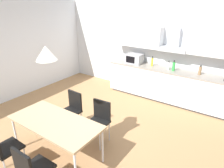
# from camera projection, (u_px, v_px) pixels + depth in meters

# --- Properties ---
(ground_plane) EXTENTS (8.50, 8.52, 0.02)m
(ground_plane) POSITION_uv_depth(u_px,v_px,m) (86.00, 133.00, 4.36)
(ground_plane) COLOR #9E754C
(wall_back) EXTENTS (6.80, 0.10, 2.73)m
(wall_back) POSITION_uv_depth(u_px,v_px,m) (147.00, 47.00, 6.03)
(wall_back) COLOR silver
(wall_back) RESTS_ON ground_plane
(wall_left) EXTENTS (0.10, 6.81, 2.73)m
(wall_left) POSITION_uv_depth(u_px,v_px,m) (2.00, 53.00, 5.35)
(wall_left) COLOR silver
(wall_left) RESTS_ON ground_plane
(kitchen_counter) EXTENTS (3.57, 0.65, 0.92)m
(kitchen_counter) POSITION_uv_depth(u_px,v_px,m) (168.00, 85.00, 5.64)
(kitchen_counter) COLOR #333333
(kitchen_counter) RESTS_ON ground_plane
(backsplash_tile) EXTENTS (3.55, 0.02, 0.46)m
(backsplash_tile) POSITION_uv_depth(u_px,v_px,m) (174.00, 59.00, 5.60)
(backsplash_tile) COLOR silver
(backsplash_tile) RESTS_ON kitchen_counter
(upper_wall_cabinets) EXTENTS (3.55, 0.40, 0.60)m
(upper_wall_cabinets) POSITION_uv_depth(u_px,v_px,m) (175.00, 40.00, 5.27)
(upper_wall_cabinets) COLOR silver
(microwave) EXTENTS (0.48, 0.35, 0.28)m
(microwave) POSITION_uv_depth(u_px,v_px,m) (134.00, 59.00, 5.99)
(microwave) COLOR #ADADB2
(microwave) RESTS_ON kitchen_counter
(bottle_brown) EXTENTS (0.07, 0.07, 0.26)m
(bottle_brown) POSITION_uv_depth(u_px,v_px,m) (200.00, 71.00, 5.04)
(bottle_brown) COLOR brown
(bottle_brown) RESTS_ON kitchen_counter
(bottle_yellow) EXTENTS (0.06, 0.06, 0.29)m
(bottle_yellow) POSITION_uv_depth(u_px,v_px,m) (152.00, 62.00, 5.72)
(bottle_yellow) COLOR yellow
(bottle_yellow) RESTS_ON kitchen_counter
(bottle_green) EXTENTS (0.08, 0.08, 0.28)m
(bottle_green) POSITION_uv_depth(u_px,v_px,m) (174.00, 66.00, 5.33)
(bottle_green) COLOR green
(bottle_green) RESTS_ON kitchen_counter
(bottle_white) EXTENTS (0.06, 0.06, 0.25)m
(bottle_white) POSITION_uv_depth(u_px,v_px,m) (168.00, 66.00, 5.42)
(bottle_white) COLOR white
(bottle_white) RESTS_ON kitchen_counter
(dining_table) EXTENTS (1.68, 0.78, 0.73)m
(dining_table) POSITION_uv_depth(u_px,v_px,m) (55.00, 123.00, 3.46)
(dining_table) COLOR tan
(dining_table) RESTS_ON ground_plane
(chair_far_right) EXTENTS (0.43, 0.43, 0.87)m
(chair_far_right) POSITION_uv_depth(u_px,v_px,m) (99.00, 118.00, 3.91)
(chair_far_right) COLOR black
(chair_far_right) RESTS_ON ground_plane
(chair_far_left) EXTENTS (0.42, 0.42, 0.87)m
(chair_far_left) POSITION_uv_depth(u_px,v_px,m) (72.00, 107.00, 4.30)
(chair_far_left) COLOR black
(chair_far_left) RESTS_ON ground_plane
(chair_near_left) EXTENTS (0.41, 0.41, 0.87)m
(chair_near_left) POSITION_uv_depth(u_px,v_px,m) (1.00, 147.00, 3.13)
(chair_near_left) COLOR black
(chair_near_left) RESTS_ON ground_plane
(chair_near_right) EXTENTS (0.41, 0.41, 0.87)m
(chair_near_right) POSITION_uv_depth(u_px,v_px,m) (31.00, 168.00, 2.73)
(chair_near_right) COLOR black
(chair_near_right) RESTS_ON ground_plane
(pendant_lamp) EXTENTS (0.32, 0.32, 0.22)m
(pendant_lamp) POSITION_uv_depth(u_px,v_px,m) (46.00, 53.00, 2.99)
(pendant_lamp) COLOR silver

